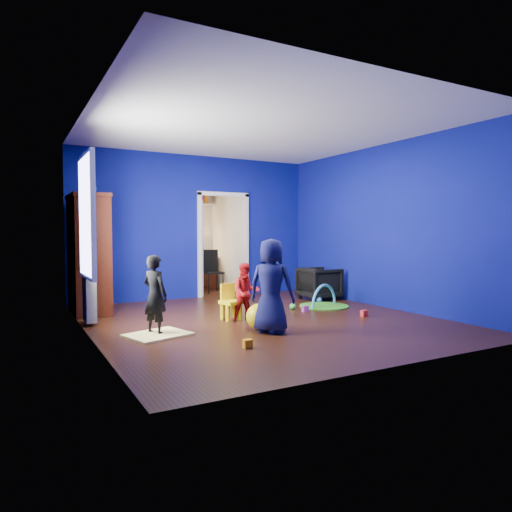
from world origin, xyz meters
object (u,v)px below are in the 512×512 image
child_navy (271,286)px  play_mat (324,306)px  study_desk (197,272)px  tv_armoire (89,254)px  armchair (319,283)px  crt_tv (91,252)px  kid_chair (231,304)px  vase (90,187)px  folding_chair (213,272)px  hopper_ball (259,317)px  toddler_red (246,292)px  child_black (155,295)px

child_navy → play_mat: child_navy is taller
study_desk → tv_armoire: bearing=-140.3°
armchair → crt_tv: size_ratio=1.01×
kid_chair → study_desk: (1.01, 4.02, 0.12)m
vase → play_mat: 4.45m
vase → kid_chair: vase is taller
armchair → study_desk: (-1.45, 2.95, 0.05)m
folding_chair → study_desk: bearing=90.0°
vase → child_navy: bearing=-52.0°
child_navy → hopper_ball: size_ratio=3.52×
vase → crt_tv: (0.04, 0.30, -1.04)m
vase → play_mat: size_ratio=0.23×
armchair → tv_armoire: (-4.27, 0.61, 0.66)m
crt_tv → study_desk: size_ratio=0.80×
play_mat → study_desk: study_desk is taller
toddler_red → study_desk: bearing=92.9°
child_navy → study_desk: size_ratio=1.43×
tv_armoire → study_desk: size_ratio=2.23×
vase → child_black: bearing=-74.4°
tv_armoire → child_navy: bearing=-55.2°
play_mat → study_desk: bearing=104.9°
child_navy → child_black: bearing=24.9°
toddler_red → play_mat: size_ratio=1.00×
toddler_red → play_mat: 1.96m
child_black → study_desk: (2.31, 4.45, -0.15)m
crt_tv → folding_chair: bearing=26.4°
crt_tv → child_navy: bearing=-55.8°
toddler_red → crt_tv: (-1.92, 1.88, 0.58)m
toddler_red → study_desk: toddler_red is taller
play_mat → study_desk: 3.86m
child_black → vase: size_ratio=5.21×
armchair → play_mat: armchair is taller
armchair → kid_chair: bearing=114.2°
child_black → crt_tv: crt_tv is taller
armchair → tv_armoire: 4.36m
hopper_ball → kid_chair: bearing=92.7°
child_navy → toddler_red: bearing=-45.0°
folding_chair → crt_tv: bearing=-153.6°
crt_tv → hopper_ball: bearing=-53.9°
armchair → folding_chair: (-1.45, 1.99, 0.14)m
armchair → kid_chair: (-2.45, -1.07, -0.07)m
armchair → kid_chair: size_ratio=1.42×
tv_armoire → kid_chair: (1.81, -1.68, -0.73)m
play_mat → folding_chair: folding_chair is taller
toddler_red → tv_armoire: (-1.96, 1.88, 0.54)m
child_navy → folding_chair: size_ratio=1.37×
armchair → vase: (-4.27, 0.31, 1.74)m
toddler_red → play_mat: toddler_red is taller
study_desk → armchair: bearing=-63.9°
kid_chair → toddler_red: bearing=-69.8°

